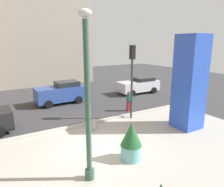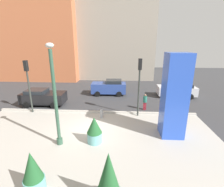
% 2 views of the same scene
% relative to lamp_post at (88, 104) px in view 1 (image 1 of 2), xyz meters
% --- Properties ---
extents(ground_plane, '(60.00, 60.00, 0.00)m').
position_rel_lamp_post_xyz_m(ground_plane, '(1.50, 5.93, -3.00)').
color(ground_plane, '#38383A').
extents(plaza_pavement, '(18.00, 10.00, 0.02)m').
position_rel_lamp_post_xyz_m(plaza_pavement, '(1.50, -0.07, -3.00)').
color(plaza_pavement, '#ADA89E').
rests_on(plaza_pavement, ground_plane).
extents(curb_strip, '(18.00, 0.24, 0.16)m').
position_rel_lamp_post_xyz_m(curb_strip, '(1.50, 5.05, -2.92)').
color(curb_strip, '#B7B2A8').
rests_on(curb_strip, ground_plane).
extents(lamp_post, '(0.44, 0.44, 6.15)m').
position_rel_lamp_post_xyz_m(lamp_post, '(0.00, 0.00, 0.00)').
color(lamp_post, '#335642').
rests_on(lamp_post, ground_plane).
extents(art_pillar_blue, '(1.46, 1.46, 5.59)m').
position_rel_lamp_post_xyz_m(art_pillar_blue, '(7.30, 1.60, -0.20)').
color(art_pillar_blue, blue).
rests_on(art_pillar_blue, ground_plane).
extents(potted_plant_curbside, '(0.96, 0.96, 1.73)m').
position_rel_lamp_post_xyz_m(potted_plant_curbside, '(2.18, 0.33, -2.12)').
color(potted_plant_curbside, '#6BB2B2').
rests_on(potted_plant_curbside, ground_plane).
extents(fire_hydrant, '(0.36, 0.26, 0.75)m').
position_rel_lamp_post_xyz_m(fire_hydrant, '(2.16, 4.05, -2.63)').
color(fire_hydrant, '#99999E').
rests_on(fire_hydrant, ground_plane).
extents(traffic_light_far_side, '(0.28, 0.42, 4.96)m').
position_rel_lamp_post_xyz_m(traffic_light_far_side, '(5.30, 4.64, 0.33)').
color(traffic_light_far_side, '#333833').
rests_on(traffic_light_far_side, ground_plane).
extents(car_passing_lane, '(4.22, 2.05, 1.87)m').
position_rel_lamp_post_xyz_m(car_passing_lane, '(2.30, 10.75, -2.05)').
color(car_passing_lane, '#2D4793').
rests_on(car_passing_lane, ground_plane).
extents(car_far_lane, '(4.40, 2.10, 1.61)m').
position_rel_lamp_post_xyz_m(car_far_lane, '(10.42, 10.38, -2.17)').
color(car_far_lane, silver).
rests_on(car_far_lane, ground_plane).
extents(pedestrian_by_curb, '(0.39, 0.39, 1.56)m').
position_rel_lamp_post_xyz_m(pedestrian_by_curb, '(6.08, 6.04, -2.14)').
color(pedestrian_by_curb, maroon).
rests_on(pedestrian_by_curb, ground_plane).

